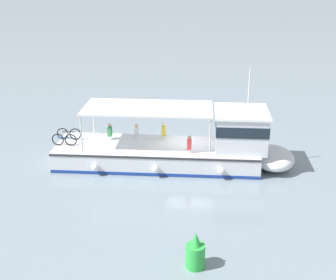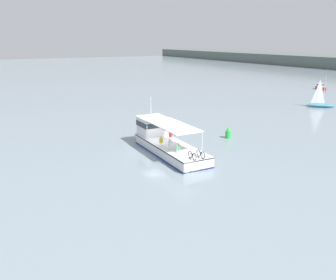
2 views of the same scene
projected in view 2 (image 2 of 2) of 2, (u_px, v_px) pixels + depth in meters
name	position (u px, v px, depth m)	size (l,w,h in m)	color
ground_plane	(156.00, 151.00, 36.73)	(400.00, 400.00, 0.00)	gray
ferry_main	(164.00, 141.00, 36.65)	(12.91, 3.74, 5.32)	silver
motorboat_far_right	(320.00, 87.00, 82.09)	(3.72, 3.07, 1.26)	maroon
sailboat_mid_channel	(321.00, 104.00, 60.50)	(4.16, 4.58, 5.40)	teal
channel_buoy	(228.00, 133.00, 41.36)	(0.70, 0.70, 1.40)	green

